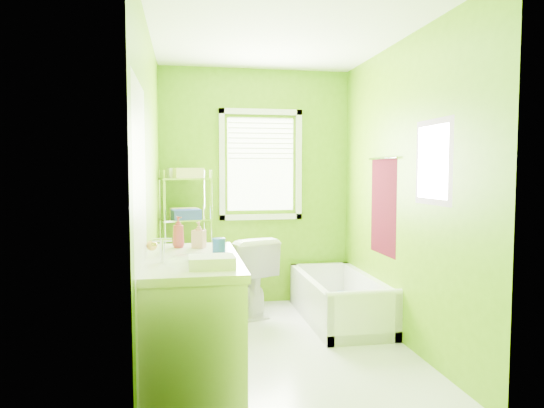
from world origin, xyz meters
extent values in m
plane|color=silver|center=(0.00, 0.00, 0.00)|extent=(2.90, 2.90, 0.00)
cube|color=#599007|center=(0.00, 1.45, 1.30)|extent=(2.10, 0.04, 2.60)
cube|color=#599007|center=(0.00, -1.45, 1.30)|extent=(2.10, 0.04, 2.60)
cube|color=#599007|center=(-1.05, 0.00, 1.30)|extent=(0.04, 2.90, 2.60)
cube|color=#599007|center=(1.05, 0.00, 1.30)|extent=(0.04, 2.90, 2.60)
cube|color=white|center=(0.00, 0.00, 2.60)|extent=(2.10, 2.90, 0.04)
cube|color=white|center=(0.05, 1.44, 1.55)|extent=(0.74, 0.01, 1.01)
cube|color=white|center=(0.05, 1.42, 0.97)|extent=(0.92, 0.05, 0.06)
cube|color=white|center=(0.05, 1.42, 2.13)|extent=(0.92, 0.05, 0.06)
cube|color=white|center=(-0.38, 1.42, 1.55)|extent=(0.06, 0.05, 1.22)
cube|color=white|center=(0.48, 1.42, 1.55)|extent=(0.06, 0.05, 1.22)
cube|color=white|center=(0.05, 1.42, 1.84)|extent=(0.72, 0.02, 0.50)
cube|color=white|center=(-1.04, -1.00, 1.00)|extent=(0.02, 0.80, 2.00)
sphere|color=gold|center=(-1.00, -0.67, 1.00)|extent=(0.07, 0.07, 0.07)
cube|color=#470812|center=(1.04, 0.35, 1.15)|extent=(0.02, 0.58, 0.90)
cylinder|color=silver|center=(1.02, 0.35, 1.60)|extent=(0.02, 0.62, 0.02)
cube|color=#CC5972|center=(1.04, -0.55, 1.55)|extent=(0.02, 0.54, 0.64)
cube|color=white|center=(1.03, -0.55, 1.55)|extent=(0.01, 0.44, 0.54)
cube|color=white|center=(0.71, 0.66, 0.05)|extent=(0.67, 1.45, 0.10)
cube|color=white|center=(0.41, 0.66, 0.22)|extent=(0.07, 1.45, 0.43)
cube|color=white|center=(1.02, 0.66, 0.22)|extent=(0.07, 1.45, 0.43)
cube|color=white|center=(0.71, -0.03, 0.22)|extent=(0.67, 0.07, 0.43)
cube|color=white|center=(0.71, 1.35, 0.22)|extent=(0.67, 0.07, 0.43)
cylinder|color=white|center=(0.71, -0.03, 0.43)|extent=(0.67, 0.07, 0.07)
cylinder|color=#1361B6|center=(0.71, 0.24, 0.13)|extent=(0.35, 0.35, 0.06)
cylinder|color=yellow|center=(0.71, 0.24, 0.18)|extent=(0.33, 0.33, 0.05)
cube|color=#1361B6|center=(0.74, 0.37, 0.24)|extent=(0.25, 0.08, 0.23)
imported|color=white|center=(-0.18, 1.07, 0.41)|extent=(0.67, 0.90, 0.81)
cube|color=white|center=(-0.75, -0.70, 0.44)|extent=(0.60, 1.20, 0.87)
cube|color=silver|center=(-0.75, -0.70, 0.90)|extent=(0.63, 1.23, 0.05)
ellipsoid|color=white|center=(-0.73, -0.86, 0.89)|extent=(0.41, 0.54, 0.14)
cylinder|color=silver|center=(-0.92, -0.86, 0.99)|extent=(0.03, 0.03, 0.16)
cylinder|color=silver|center=(-0.92, -0.86, 1.06)|extent=(0.12, 0.02, 0.02)
imported|color=#BF3852|center=(-0.83, -0.29, 1.04)|extent=(0.12, 0.12, 0.23)
imported|color=pink|center=(-0.69, -0.33, 1.02)|extent=(0.11, 0.11, 0.19)
cylinder|color=#1B4AB4|center=(-0.56, -0.56, 0.97)|extent=(0.09, 0.09, 0.10)
cube|color=white|center=(-0.63, -1.07, 0.95)|extent=(0.27, 0.21, 0.07)
cylinder|color=silver|center=(-0.98, 0.98, 0.75)|extent=(0.02, 0.02, 1.49)
cylinder|color=silver|center=(-1.04, 1.26, 0.75)|extent=(0.02, 0.02, 1.49)
cylinder|color=silver|center=(-0.52, 1.08, 0.75)|extent=(0.02, 0.02, 1.49)
cylinder|color=silver|center=(-0.58, 1.36, 0.75)|extent=(0.02, 0.02, 1.49)
cube|color=silver|center=(-0.78, 1.17, 0.14)|extent=(0.55, 0.41, 0.02)
cube|color=silver|center=(-0.78, 1.17, 0.56)|extent=(0.55, 0.41, 0.02)
cube|color=silver|center=(-0.78, 1.17, 0.98)|extent=(0.55, 0.41, 0.02)
cube|color=silver|center=(-0.78, 1.17, 1.40)|extent=(0.55, 0.41, 0.02)
cube|color=#EADB8F|center=(-0.75, 1.08, 1.46)|extent=(0.31, 0.24, 0.10)
cube|color=white|center=(-0.82, 1.28, 1.46)|extent=(0.31, 0.24, 0.10)
cube|color=#283F93|center=(-0.77, 1.08, 1.04)|extent=(0.31, 0.24, 0.10)
cube|color=#EADB8F|center=(-0.79, 1.28, 1.04)|extent=(0.31, 0.24, 0.10)
cube|color=white|center=(-0.77, 1.10, 0.62)|extent=(0.31, 0.24, 0.10)
cube|color=#CD8C90|center=(-0.81, 1.29, 0.62)|extent=(0.31, 0.24, 0.10)
cube|color=#CD8C90|center=(-0.54, 1.22, 0.30)|extent=(0.08, 0.26, 0.47)
camera|label=1|loc=(-0.79, -3.89, 1.49)|focal=32.00mm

